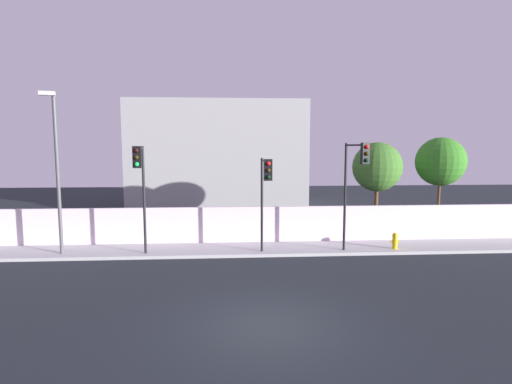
{
  "coord_description": "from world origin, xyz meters",
  "views": [
    {
      "loc": [
        -1.04,
        -10.82,
        5.0
      ],
      "look_at": [
        0.1,
        6.5,
        3.04
      ],
      "focal_mm": 28.41,
      "sensor_mm": 36.0,
      "label": 1
    }
  ],
  "objects_px": {
    "street_lamp_curbside": "(56,162)",
    "roadside_tree_leftmost": "(377,167)",
    "traffic_light_right": "(140,177)",
    "roadside_tree_midleft": "(441,162)",
    "traffic_light_center": "(265,185)",
    "traffic_light_left": "(355,173)",
    "fire_hydrant": "(395,240)"
  },
  "relations": [
    {
      "from": "street_lamp_curbside",
      "to": "roadside_tree_leftmost",
      "type": "distance_m",
      "value": 15.88
    },
    {
      "from": "traffic_light_right",
      "to": "roadside_tree_midleft",
      "type": "distance_m",
      "value": 15.79
    },
    {
      "from": "traffic_light_center",
      "to": "traffic_light_right",
      "type": "distance_m",
      "value": 5.39
    },
    {
      "from": "traffic_light_right",
      "to": "roadside_tree_leftmost",
      "type": "xyz_separation_m",
      "value": [
        11.8,
        3.78,
        0.18
      ]
    },
    {
      "from": "traffic_light_left",
      "to": "traffic_light_center",
      "type": "xyz_separation_m",
      "value": [
        -4.01,
        -0.07,
        -0.47
      ]
    },
    {
      "from": "traffic_light_center",
      "to": "roadside_tree_midleft",
      "type": "relative_size",
      "value": 0.79
    },
    {
      "from": "traffic_light_center",
      "to": "roadside_tree_leftmost",
      "type": "relative_size",
      "value": 0.83
    },
    {
      "from": "traffic_light_left",
      "to": "fire_hydrant",
      "type": "bearing_deg",
      "value": 20.0
    },
    {
      "from": "fire_hydrant",
      "to": "roadside_tree_midleft",
      "type": "xyz_separation_m",
      "value": [
        3.66,
        3.0,
        3.6
      ]
    },
    {
      "from": "traffic_light_center",
      "to": "street_lamp_curbside",
      "type": "bearing_deg",
      "value": 174.63
    },
    {
      "from": "traffic_light_left",
      "to": "roadside_tree_leftmost",
      "type": "height_order",
      "value": "roadside_tree_leftmost"
    },
    {
      "from": "street_lamp_curbside",
      "to": "roadside_tree_midleft",
      "type": "bearing_deg",
      "value": 9.04
    },
    {
      "from": "traffic_light_right",
      "to": "street_lamp_curbside",
      "type": "xyz_separation_m",
      "value": [
        -3.78,
        0.74,
        0.61
      ]
    },
    {
      "from": "traffic_light_right",
      "to": "fire_hydrant",
      "type": "distance_m",
      "value": 12.1
    },
    {
      "from": "street_lamp_curbside",
      "to": "fire_hydrant",
      "type": "height_order",
      "value": "street_lamp_curbside"
    },
    {
      "from": "traffic_light_left",
      "to": "street_lamp_curbside",
      "type": "bearing_deg",
      "value": 176.58
    },
    {
      "from": "traffic_light_left",
      "to": "roadside_tree_midleft",
      "type": "bearing_deg",
      "value": 32.79
    },
    {
      "from": "street_lamp_curbside",
      "to": "fire_hydrant",
      "type": "relative_size",
      "value": 9.18
    },
    {
      "from": "street_lamp_curbside",
      "to": "roadside_tree_midleft",
      "type": "relative_size",
      "value": 1.29
    },
    {
      "from": "traffic_light_center",
      "to": "roadside_tree_leftmost",
      "type": "xyz_separation_m",
      "value": [
        6.43,
        3.9,
        0.54
      ]
    },
    {
      "from": "traffic_light_left",
      "to": "roadside_tree_midleft",
      "type": "height_order",
      "value": "roadside_tree_midleft"
    },
    {
      "from": "street_lamp_curbside",
      "to": "traffic_light_center",
      "type": "bearing_deg",
      "value": -5.37
    },
    {
      "from": "traffic_light_center",
      "to": "roadside_tree_leftmost",
      "type": "height_order",
      "value": "roadside_tree_leftmost"
    },
    {
      "from": "traffic_light_left",
      "to": "traffic_light_right",
      "type": "relative_size",
      "value": 1.03
    },
    {
      "from": "traffic_light_right",
      "to": "traffic_light_center",
      "type": "bearing_deg",
      "value": -1.3
    },
    {
      "from": "street_lamp_curbside",
      "to": "roadside_tree_leftmost",
      "type": "relative_size",
      "value": 1.36
    },
    {
      "from": "traffic_light_right",
      "to": "fire_hydrant",
      "type": "bearing_deg",
      "value": 3.84
    },
    {
      "from": "roadside_tree_leftmost",
      "to": "roadside_tree_midleft",
      "type": "bearing_deg",
      "value": 0.0
    },
    {
      "from": "fire_hydrant",
      "to": "roadside_tree_midleft",
      "type": "bearing_deg",
      "value": 39.31
    },
    {
      "from": "roadside_tree_midleft",
      "to": "street_lamp_curbside",
      "type": "bearing_deg",
      "value": -170.96
    },
    {
      "from": "traffic_light_left",
      "to": "fire_hydrant",
      "type": "relative_size",
      "value": 6.47
    },
    {
      "from": "fire_hydrant",
      "to": "roadside_tree_leftmost",
      "type": "bearing_deg",
      "value": 87.35
    }
  ]
}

